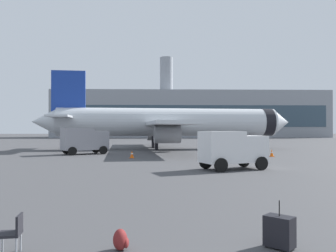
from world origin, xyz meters
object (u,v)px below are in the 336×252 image
object	(u,v)px
gate_chair	(13,231)
airplane_at_gate	(167,122)
safety_cone_mid	(63,145)
rolling_suitcase	(279,231)
service_truck	(84,139)
safety_cone_far	(272,153)
cargo_van	(232,148)
safety_cone_near	(132,154)
traveller_backpack	(121,240)

from	to	relation	value
gate_chair	airplane_at_gate	bearing A→B (deg)	83.47
safety_cone_mid	rolling_suitcase	world-z (taller)	rolling_suitcase
service_truck	safety_cone_far	distance (m)	19.74
cargo_van	safety_cone_mid	bearing A→B (deg)	124.31
cargo_van	safety_cone_near	world-z (taller)	cargo_van
safety_cone_mid	gate_chair	world-z (taller)	gate_chair
cargo_van	safety_cone_near	bearing A→B (deg)	127.88
safety_cone_mid	safety_cone_far	world-z (taller)	safety_cone_mid
service_truck	rolling_suitcase	size ratio (longest dim) A/B	4.78
gate_chair	service_truck	bearing A→B (deg)	98.87
safety_cone_near	gate_chair	size ratio (longest dim) A/B	0.83
safety_cone_mid	safety_cone_far	xyz separation A→B (m)	(24.83, -16.43, -0.01)
safety_cone_near	gate_chair	distance (m)	25.38
safety_cone_near	gate_chair	xyz separation A→B (m)	(-0.79, -25.37, 0.15)
cargo_van	rolling_suitcase	size ratio (longest dim) A/B	4.38
safety_cone_mid	traveller_backpack	distance (m)	44.62
service_truck	safety_cone_near	size ratio (longest dim) A/B	7.37
cargo_van	gate_chair	bearing A→B (deg)	-117.67
airplane_at_gate	service_truck	distance (m)	13.71
safety_cone_near	traveller_backpack	size ratio (longest dim) A/B	1.49
airplane_at_gate	safety_cone_near	world-z (taller)	airplane_at_gate
gate_chair	safety_cone_near	bearing A→B (deg)	88.21
airplane_at_gate	safety_cone_far	bearing A→B (deg)	-54.18
airplane_at_gate	safety_cone_far	distance (m)	17.29
cargo_van	rolling_suitcase	xyz separation A→B (m)	(-2.29, -15.58, -1.06)
safety_cone_mid	airplane_at_gate	bearing A→B (deg)	-10.16
rolling_suitcase	safety_cone_far	bearing A→B (deg)	71.99
airplane_at_gate	safety_cone_far	size ratio (longest dim) A/B	49.04
safety_cone_near	airplane_at_gate	bearing A→B (deg)	75.66
airplane_at_gate	safety_cone_near	distance (m)	15.75
safety_cone_far	rolling_suitcase	distance (m)	27.71
safety_cone_far	traveller_backpack	xyz separation A→B (m)	(-12.20, -26.37, -0.13)
cargo_van	safety_cone_mid	size ratio (longest dim) A/B	6.42
safety_cone_near	safety_cone_far	xyz separation A→B (m)	(13.75, 1.16, 0.01)
service_truck	cargo_van	xyz separation A→B (m)	(13.02, -14.74, -0.16)
safety_cone_mid	service_truck	bearing A→B (deg)	-66.06
safety_cone_near	traveller_backpack	xyz separation A→B (m)	(1.55, -25.20, -0.12)
safety_cone_mid	rolling_suitcase	size ratio (longest dim) A/B	0.68
safety_cone_far	gate_chair	xyz separation A→B (m)	(-14.54, -26.53, 0.14)
airplane_at_gate	cargo_van	bearing A→B (deg)	-81.53
safety_cone_near	gate_chair	bearing A→B (deg)	-91.79
service_truck	traveller_backpack	world-z (taller)	service_truck
airplane_at_gate	safety_cone_mid	size ratio (longest dim) A/B	47.69
safety_cone_near	safety_cone_mid	xyz separation A→B (m)	(-11.09, 17.59, 0.02)
safety_cone_far	safety_cone_mid	bearing A→B (deg)	146.51
safety_cone_near	safety_cone_mid	size ratio (longest dim) A/B	0.95
service_truck	cargo_van	size ratio (longest dim) A/B	1.09
service_truck	safety_cone_far	xyz separation A→B (m)	(19.30, -3.97, -1.25)
gate_chair	safety_cone_far	bearing A→B (deg)	61.27
gate_chair	rolling_suitcase	bearing A→B (deg)	1.72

